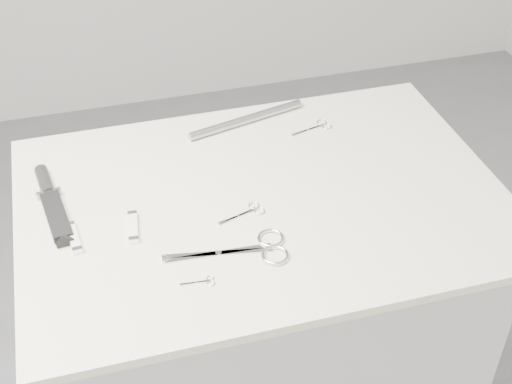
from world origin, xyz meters
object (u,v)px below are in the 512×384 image
object	(u,v)px
plinth	(262,344)
pocket_knife_b	(74,238)
large_shears	(254,249)
sheathed_knife	(51,199)
pocket_knife_a	(133,227)
embroidery_scissors_a	(248,212)
embroidery_scissors_b	(317,127)
metal_rail	(246,120)
tiny_scissors	(203,282)

from	to	relation	value
plinth	pocket_knife_b	distance (m)	0.61
large_shears	sheathed_knife	bearing A→B (deg)	151.87
pocket_knife_a	sheathed_knife	bearing A→B (deg)	55.93
embroidery_scissors_a	pocket_knife_b	size ratio (longest dim) A/B	1.15
pocket_knife_b	sheathed_knife	bearing A→B (deg)	9.79
embroidery_scissors_a	embroidery_scissors_b	bearing A→B (deg)	29.76
pocket_knife_b	large_shears	bearing A→B (deg)	-116.55
large_shears	pocket_knife_b	xyz separation A→B (m)	(-0.32, 0.12, 0.00)
metal_rail	sheathed_knife	bearing A→B (deg)	-158.48
embroidery_scissors_a	pocket_knife_b	bearing A→B (deg)	160.44
embroidery_scissors_b	pocket_knife_a	size ratio (longest dim) A/B	1.19
tiny_scissors	large_shears	bearing A→B (deg)	31.90
embroidery_scissors_b	metal_rail	xyz separation A→B (m)	(-0.15, 0.06, 0.01)
metal_rail	plinth	bearing A→B (deg)	-98.18
tiny_scissors	pocket_knife_b	world-z (taller)	pocket_knife_b
embroidery_scissors_a	embroidery_scissors_b	size ratio (longest dim) A/B	0.96
pocket_knife_b	embroidery_scissors_a	bearing A→B (deg)	-97.95
large_shears	metal_rail	distance (m)	0.44
embroidery_scissors_a	pocket_knife_b	distance (m)	0.34
large_shears	embroidery_scissors_a	world-z (taller)	large_shears
plinth	pocket_knife_b	world-z (taller)	pocket_knife_b
pocket_knife_a	metal_rail	xyz separation A→B (m)	(0.31, 0.31, 0.00)
plinth	tiny_scissors	world-z (taller)	tiny_scissors
embroidery_scissors_b	pocket_knife_a	xyz separation A→B (m)	(-0.47, -0.25, 0.00)
plinth	sheathed_knife	bearing A→B (deg)	167.20
sheathed_knife	metal_rail	xyz separation A→B (m)	(0.46, 0.18, 0.00)
large_shears	embroidery_scissors_a	xyz separation A→B (m)	(0.02, 0.11, -0.00)
tiny_scissors	sheathed_knife	world-z (taller)	sheathed_knife
plinth	pocket_knife_a	xyz separation A→B (m)	(-0.27, -0.03, 0.48)
large_shears	sheathed_knife	size ratio (longest dim) A/B	0.96
embroidery_scissors_b	tiny_scissors	xyz separation A→B (m)	(-0.37, -0.42, -0.00)
plinth	tiny_scissors	size ratio (longest dim) A/B	14.34
sheathed_knife	plinth	bearing A→B (deg)	-110.64
large_shears	embroidery_scissors_b	bearing A→B (deg)	61.68
tiny_scissors	pocket_knife_a	distance (m)	0.20
embroidery_scissors_b	tiny_scissors	bearing A→B (deg)	-145.86
sheathed_knife	metal_rail	distance (m)	0.50
sheathed_knife	metal_rail	size ratio (longest dim) A/B	0.82
embroidery_scissors_a	pocket_knife_a	bearing A→B (deg)	159.33
plinth	embroidery_scissors_b	xyz separation A→B (m)	(0.19, 0.21, 0.47)
sheathed_knife	metal_rail	world-z (taller)	sheathed_knife
large_shears	tiny_scissors	distance (m)	0.12
pocket_knife_a	large_shears	bearing A→B (deg)	-114.08
embroidery_scissors_a	metal_rail	distance (m)	0.33
plinth	embroidery_scissors_b	distance (m)	0.55
sheathed_knife	pocket_knife_a	world-z (taller)	sheathed_knife
pocket_knife_a	metal_rail	world-z (taller)	metal_rail
embroidery_scissors_b	metal_rail	size ratio (longest dim) A/B	0.36
embroidery_scissors_b	metal_rail	distance (m)	0.17
embroidery_scissors_b	plinth	bearing A→B (deg)	-147.11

